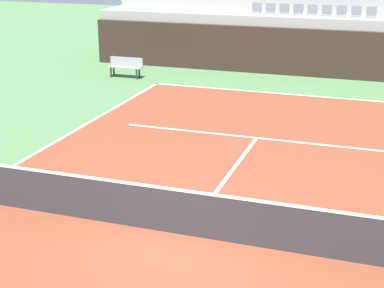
{
  "coord_description": "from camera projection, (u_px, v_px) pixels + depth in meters",
  "views": [
    {
      "loc": [
        3.52,
        -9.77,
        5.5
      ],
      "look_at": [
        -0.52,
        2.0,
        1.2
      ],
      "focal_mm": 54.88,
      "sensor_mm": 36.0,
      "label": 1
    }
  ],
  "objects": [
    {
      "name": "tennis_net",
      "position": [
        184.0,
        212.0,
        11.44
      ],
      "size": [
        11.08,
        0.08,
        1.07
      ],
      "color": "black",
      "rests_on": "court_surface"
    },
    {
      "name": "seating_row_lower",
      "position": [
        312.0,
        12.0,
        25.86
      ],
      "size": [
        5.46,
        0.44,
        0.44
      ],
      "color": "slate",
      "rests_on": "stands_tier_lower"
    },
    {
      "name": "stands_tier_upper",
      "position": [
        317.0,
        27.0,
        28.23
      ],
      "size": [
        19.56,
        2.4,
        3.25
      ],
      "primitive_type": "cube",
      "color": "#9E9E99",
      "rests_on": "ground_plane"
    },
    {
      "name": "baseline_far",
      "position": [
        289.0,
        94.0,
        22.29
      ],
      "size": [
        11.0,
        0.1,
        0.0
      ],
      "primitive_type": "cube",
      "color": "white",
      "rests_on": "court_surface"
    },
    {
      "name": "back_wall",
      "position": [
        305.0,
        53.0,
        25.08
      ],
      "size": [
        19.56,
        0.3,
        2.02
      ],
      "primitive_type": "cube",
      "color": "#33231E",
      "rests_on": "ground_plane"
    },
    {
      "name": "service_line_far",
      "position": [
        257.0,
        138.0,
        17.33
      ],
      "size": [
        8.26,
        0.1,
        0.0
      ],
      "primitive_type": "cube",
      "color": "white",
      "rests_on": "court_surface"
    },
    {
      "name": "ground_plane",
      "position": [
        184.0,
        235.0,
        11.61
      ],
      "size": [
        80.0,
        80.0,
        0.0
      ],
      "primitive_type": "plane",
      "color": "#477042"
    },
    {
      "name": "stands_tier_lower",
      "position": [
        310.0,
        43.0,
        26.22
      ],
      "size": [
        19.56,
        2.4,
        2.45
      ],
      "primitive_type": "cube",
      "color": "#9E9E99",
      "rests_on": "ground_plane"
    },
    {
      "name": "player_bench",
      "position": [
        126.0,
        66.0,
        24.99
      ],
      "size": [
        1.5,
        0.4,
        0.85
      ],
      "color": "#99999E",
      "rests_on": "ground_plane"
    },
    {
      "name": "centre_service_line",
      "position": [
        227.0,
        177.0,
        14.47
      ],
      "size": [
        0.1,
        6.4,
        0.0
      ],
      "primitive_type": "cube",
      "color": "white",
      "rests_on": "court_surface"
    },
    {
      "name": "court_surface",
      "position": [
        184.0,
        235.0,
        11.61
      ],
      "size": [
        11.0,
        24.0,
        0.01
      ],
      "primitive_type": "cube",
      "color": "brown",
      "rests_on": "ground_plane"
    }
  ]
}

